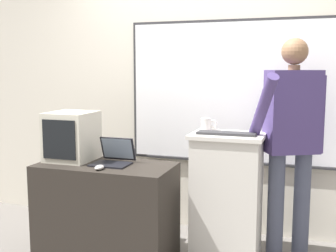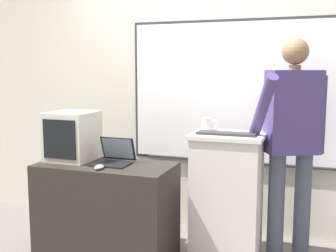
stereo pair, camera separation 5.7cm
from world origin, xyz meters
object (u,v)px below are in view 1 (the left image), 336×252
(person_presenter, at_px, (291,134))
(wireless_keyboard, at_px, (227,133))
(coffee_mug, at_px, (207,124))
(computer_mouse_by_laptop, at_px, (99,167))
(laptop, at_px, (114,156))
(side_desk, at_px, (106,211))
(lectern_podium, at_px, (227,196))
(crt_monitor, at_px, (72,136))

(person_presenter, distance_m, wireless_keyboard, 0.52)
(coffee_mug, bearing_deg, wireless_keyboard, -44.88)
(person_presenter, xyz_separation_m, computer_mouse_by_laptop, (-1.34, -0.65, -0.22))
(laptop, bearing_deg, wireless_keyboard, 12.32)
(computer_mouse_by_laptop, distance_m, coffee_mug, 0.95)
(side_desk, xyz_separation_m, laptop, (0.05, 0.05, 0.44))
(lectern_podium, xyz_separation_m, side_desk, (-0.91, -0.30, -0.13))
(wireless_keyboard, bearing_deg, laptop, -167.68)
(crt_monitor, bearing_deg, person_presenter, 13.54)
(side_desk, height_order, crt_monitor, crt_monitor)
(lectern_podium, xyz_separation_m, wireless_keyboard, (-0.00, -0.05, 0.51))
(lectern_podium, height_order, crt_monitor, crt_monitor)
(wireless_keyboard, bearing_deg, lectern_podium, 89.57)
(side_desk, bearing_deg, crt_monitor, 170.11)
(crt_monitor, distance_m, coffee_mug, 1.11)
(lectern_podium, distance_m, wireless_keyboard, 0.52)
(lectern_podium, bearing_deg, wireless_keyboard, -90.43)
(lectern_podium, distance_m, coffee_mug, 0.61)
(lectern_podium, height_order, laptop, lectern_podium)
(wireless_keyboard, relative_size, computer_mouse_by_laptop, 4.47)
(crt_monitor, bearing_deg, side_desk, -9.89)
(crt_monitor, bearing_deg, wireless_keyboard, 8.35)
(person_presenter, xyz_separation_m, laptop, (-1.33, -0.42, -0.18))
(lectern_podium, distance_m, side_desk, 0.97)
(wireless_keyboard, bearing_deg, coffee_mug, 135.12)
(laptop, distance_m, wireless_keyboard, 0.90)
(wireless_keyboard, height_order, computer_mouse_by_laptop, wireless_keyboard)
(computer_mouse_by_laptop, bearing_deg, laptop, 86.93)
(lectern_podium, bearing_deg, crt_monitor, -169.20)
(wireless_keyboard, distance_m, crt_monitor, 1.26)
(person_presenter, bearing_deg, laptop, 170.73)
(side_desk, bearing_deg, person_presenter, 18.78)
(lectern_podium, xyz_separation_m, computer_mouse_by_laptop, (-0.87, -0.47, 0.28))
(lectern_podium, xyz_separation_m, person_presenter, (0.47, 0.18, 0.50))
(computer_mouse_by_laptop, bearing_deg, lectern_podium, 28.46)
(lectern_podium, bearing_deg, person_presenter, 20.50)
(coffee_mug, bearing_deg, crt_monitor, -159.69)
(lectern_podium, xyz_separation_m, coffee_mug, (-0.20, 0.15, 0.55))
(side_desk, relative_size, crt_monitor, 2.71)
(lectern_podium, height_order, person_presenter, person_presenter)
(side_desk, distance_m, coffee_mug, 1.08)
(coffee_mug, bearing_deg, side_desk, -148.05)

